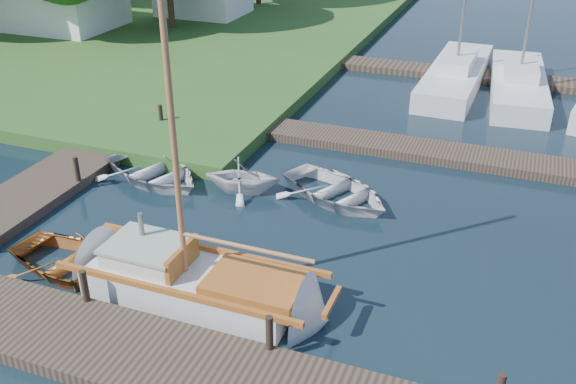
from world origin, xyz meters
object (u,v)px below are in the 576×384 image
(mooring_post_4, at_px, (77,169))
(tender_c, at_px, (336,188))
(tender_b, at_px, (242,174))
(marina_boat_1, at_px, (456,74))
(mooring_post_5, at_px, (161,115))
(mooring_post_2, at_px, (269,333))
(sailboat, at_px, (200,285))
(dinghy, at_px, (75,259))
(mooring_post_1, at_px, (85,286))
(marina_boat_2, at_px, (518,83))
(tender_a, at_px, (153,169))

(mooring_post_4, relative_size, tender_c, 0.21)
(tender_b, distance_m, marina_boat_1, 13.78)
(mooring_post_5, distance_m, tender_b, 5.89)
(mooring_post_5, bearing_deg, mooring_post_4, -90.00)
(mooring_post_2, distance_m, marina_boat_1, 19.64)
(sailboat, bearing_deg, marina_boat_1, 79.83)
(dinghy, bearing_deg, tender_c, -31.19)
(mooring_post_1, bearing_deg, mooring_post_5, 111.80)
(sailboat, height_order, dinghy, sailboat)
(mooring_post_1, bearing_deg, tender_c, 62.66)
(mooring_post_2, xyz_separation_m, marina_boat_1, (1.06, 19.61, -0.14))
(tender_b, xyz_separation_m, marina_boat_1, (4.70, 12.95, -0.06))
(dinghy, bearing_deg, mooring_post_4, 44.48)
(mooring_post_2, xyz_separation_m, tender_b, (-3.64, 6.67, -0.08))
(mooring_post_4, bearing_deg, tender_b, 18.91)
(marina_boat_2, bearing_deg, mooring_post_1, 151.95)
(mooring_post_4, xyz_separation_m, marina_boat_2, (12.29, 14.25, -0.13))
(mooring_post_2, distance_m, mooring_post_4, 9.86)
(mooring_post_1, relative_size, tender_b, 0.34)
(mooring_post_2, relative_size, mooring_post_4, 1.00)
(mooring_post_5, distance_m, marina_boat_1, 13.56)
(mooring_post_1, relative_size, mooring_post_4, 1.00)
(mooring_post_5, relative_size, marina_boat_1, 0.08)
(mooring_post_5, distance_m, sailboat, 10.60)
(tender_c, bearing_deg, mooring_post_4, 132.54)
(sailboat, relative_size, tender_c, 2.59)
(mooring_post_5, bearing_deg, mooring_post_2, -49.64)
(mooring_post_2, distance_m, sailboat, 2.74)
(mooring_post_5, bearing_deg, tender_b, -34.45)
(tender_a, bearing_deg, tender_c, -61.39)
(mooring_post_1, distance_m, tender_a, 6.75)
(mooring_post_2, height_order, tender_a, mooring_post_2)
(mooring_post_1, bearing_deg, tender_b, 82.64)
(mooring_post_4, distance_m, sailboat, 7.16)
(mooring_post_1, bearing_deg, marina_boat_1, 74.17)
(tender_b, bearing_deg, tender_a, 84.15)
(mooring_post_5, relative_size, marina_boat_2, 0.08)
(mooring_post_4, distance_m, tender_c, 8.04)
(mooring_post_2, height_order, sailboat, sailboat)
(tender_c, bearing_deg, sailboat, -168.38)
(tender_c, distance_m, marina_boat_1, 12.55)
(mooring_post_2, xyz_separation_m, dinghy, (-5.74, 1.21, -0.31))
(sailboat, bearing_deg, tender_a, 131.23)
(tender_a, xyz_separation_m, marina_boat_1, (7.72, 13.23, 0.16))
(marina_boat_1, bearing_deg, sailboat, 170.95)
(mooring_post_2, relative_size, marina_boat_1, 0.08)
(tender_c, bearing_deg, marina_boat_1, 18.20)
(mooring_post_4, height_order, tender_a, mooring_post_4)
(mooring_post_5, xyz_separation_m, tender_b, (4.86, -3.33, -0.08))
(sailboat, xyz_separation_m, marina_boat_2, (6.12, 17.87, 0.22))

